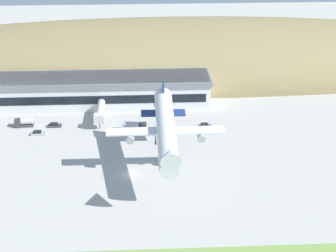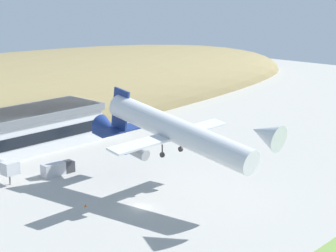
{
  "view_description": "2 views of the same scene",
  "coord_description": "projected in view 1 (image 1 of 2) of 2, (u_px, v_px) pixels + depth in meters",
  "views": [
    {
      "loc": [
        3.22,
        -139.0,
        79.32
      ],
      "look_at": [
        10.43,
        -0.48,
        14.97
      ],
      "focal_mm": 60.0,
      "sensor_mm": 36.0,
      "label": 1
    },
    {
      "loc": [
        -72.96,
        -75.5,
        43.34
      ],
      "look_at": [
        7.05,
        -0.78,
        15.67
      ],
      "focal_mm": 60.0,
      "sensor_mm": 36.0,
      "label": 2
    }
  ],
  "objects": [
    {
      "name": "jetway_0",
      "position": [
        100.0,
        112.0,
        189.35
      ],
      "size": [
        3.38,
        15.26,
        5.43
      ],
      "color": "silver",
      "rests_on": "ground_plane"
    },
    {
      "name": "cargo_airplane",
      "position": [
        166.0,
        129.0,
        153.79
      ],
      "size": [
        32.86,
        49.66,
        13.28
      ],
      "color": "silver"
    },
    {
      "name": "ground_plane",
      "position": [
        131.0,
        174.0,
        159.15
      ],
      "size": [
        432.0,
        432.0,
        0.0
      ],
      "primitive_type": "plane",
      "color": "#ADAAA3"
    },
    {
      "name": "service_car_2",
      "position": [
        205.0,
        126.0,
        186.86
      ],
      "size": [
        4.35,
        2.13,
        1.64
      ],
      "color": "#264C99",
      "rests_on": "ground_plane"
    },
    {
      "name": "service_car_1",
      "position": [
        55.0,
        125.0,
        187.63
      ],
      "size": [
        4.53,
        1.77,
        1.41
      ],
      "color": "#333338",
      "rests_on": "ground_plane"
    },
    {
      "name": "service_car_0",
      "position": [
        38.0,
        133.0,
        181.91
      ],
      "size": [
        4.63,
        1.77,
        1.49
      ],
      "color": "#999EA3",
      "rests_on": "ground_plane"
    },
    {
      "name": "box_truck",
      "position": [
        134.0,
        127.0,
        184.58
      ],
      "size": [
        8.16,
        2.95,
        3.07
      ],
      "color": "#333338",
      "rests_on": "ground_plane"
    },
    {
      "name": "terminal_building",
      "position": [
        100.0,
        89.0,
        202.76
      ],
      "size": [
        79.82,
        15.9,
        10.84
      ],
      "color": "silver",
      "rests_on": "ground_plane"
    },
    {
      "name": "hill_backdrop",
      "position": [
        177.0,
        68.0,
        242.23
      ],
      "size": [
        333.46,
        70.69,
        42.04
      ],
      "primitive_type": "ellipsoid",
      "color": "olive",
      "rests_on": "ground_plane"
    },
    {
      "name": "traffic_cone_0",
      "position": [
        107.0,
        159.0,
        166.4
      ],
      "size": [
        0.52,
        0.52,
        0.58
      ],
      "color": "orange",
      "rests_on": "ground_plane"
    },
    {
      "name": "fuel_truck",
      "position": [
        24.0,
        122.0,
        187.47
      ],
      "size": [
        6.28,
        2.68,
        3.17
      ],
      "color": "#333338",
      "rests_on": "ground_plane"
    }
  ]
}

